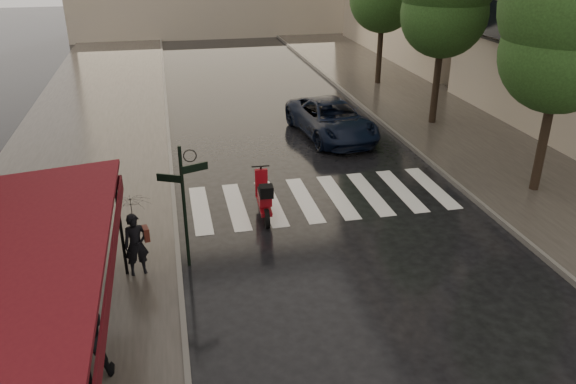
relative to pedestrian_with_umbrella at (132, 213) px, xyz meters
name	(u,v)px	position (x,y,z in m)	size (l,w,h in m)	color
ground	(258,336)	(2.36, -2.72, -1.70)	(120.00, 120.00, 0.00)	black
sidewalk_near	(87,148)	(-2.14, 9.28, -1.64)	(6.00, 60.00, 0.12)	#38332D
sidewalk_far	(448,122)	(12.61, 9.28, -1.64)	(5.50, 60.00, 0.12)	#38332D
curb_near	(169,142)	(0.91, 9.28, -1.63)	(0.12, 60.00, 0.16)	#595651
curb_far	(386,126)	(9.81, 9.28, -1.63)	(0.12, 60.00, 0.16)	#595651
crosswalk	(321,198)	(5.34, 3.28, -1.70)	(7.85, 3.20, 0.01)	silver
signpost	(184,198)	(1.17, 0.28, 0.13)	(1.17, 0.29, 3.10)	black
tree_near	(568,16)	(11.96, 2.28, 3.61)	(3.80, 3.80, 7.99)	black
pedestrian_with_umbrella	(132,213)	(0.00, 0.00, 0.00)	(1.07, 1.08, 2.38)	black
pedestrian_terrace	(84,336)	(-0.79, -3.30, -0.69)	(0.87, 0.68, 1.80)	black
scooter	(264,198)	(3.42, 2.43, -1.11)	(0.53, 1.97, 1.29)	black
parked_car	(331,119)	(7.26, 8.79, -0.99)	(2.36, 5.12, 1.42)	black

